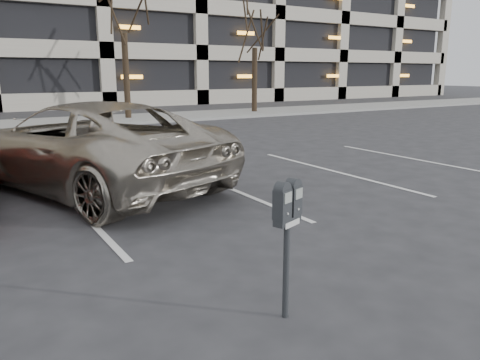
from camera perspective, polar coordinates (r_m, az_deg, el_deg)
ground at (r=6.48m, az=-2.29°, el=-6.59°), size 140.00×140.00×0.00m
sidewalk at (r=21.65m, az=-23.58°, el=6.31°), size 80.00×4.00×0.12m
stall_lines at (r=8.09m, az=-19.17°, el=-3.27°), size 16.90×5.20×0.00m
tree_d at (r=25.72m, az=1.85°, el=20.47°), size 3.37×3.37×7.65m
parking_meter at (r=4.07m, az=5.80°, el=-4.38°), size 0.34×0.22×1.25m
suv_silver at (r=9.30m, az=-18.12°, el=4.04°), size 4.55×6.53×1.66m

